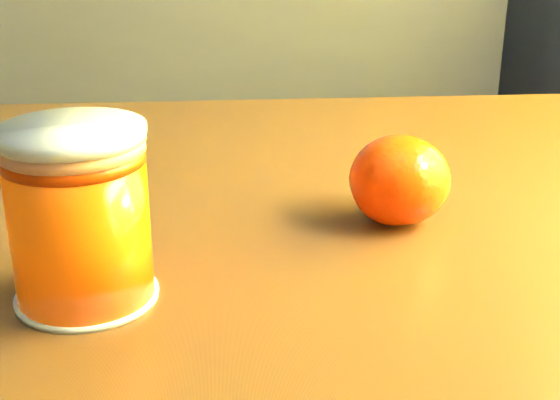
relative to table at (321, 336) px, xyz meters
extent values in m
cube|color=#583516|center=(0.00, 0.00, 0.08)|extent=(1.12, 0.82, 0.04)
cylinder|color=#FF5305|center=(-0.17, -0.10, 0.15)|extent=(0.08, 0.08, 0.10)
cylinder|color=#F99D65|center=(-0.17, -0.10, 0.20)|extent=(0.08, 0.08, 0.01)
cylinder|color=silver|center=(-0.17, -0.10, 0.21)|extent=(0.09, 0.09, 0.01)
ellipsoid|color=#FF3B05|center=(0.06, -0.01, 0.14)|extent=(0.08, 0.08, 0.07)
ellipsoid|color=#FF3B05|center=(0.05, -0.01, 0.13)|extent=(0.07, 0.07, 0.06)
camera|label=1|loc=(-0.11, -0.54, 0.34)|focal=50.00mm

